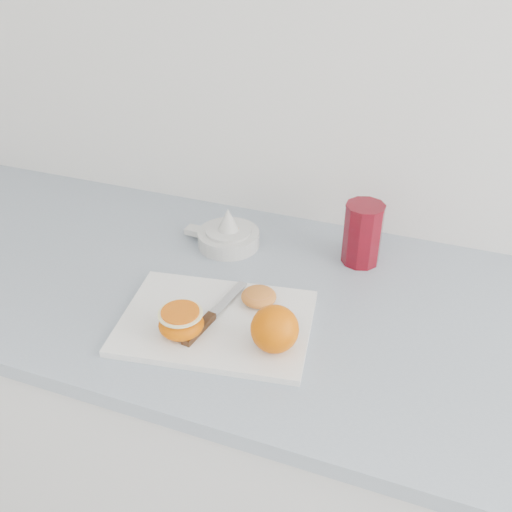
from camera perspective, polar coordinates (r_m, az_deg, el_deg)
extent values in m
cube|color=white|center=(1.16, 5.06, 24.17)|extent=(4.00, 0.04, 2.70)
cube|color=silver|center=(1.37, 3.83, -20.00)|extent=(2.28, 0.60, 0.86)
cube|color=#99A5B0|center=(1.05, 4.72, -5.28)|extent=(2.34, 0.64, 0.03)
cube|color=white|center=(0.99, -4.03, -6.62)|extent=(0.36, 0.28, 0.01)
sphere|color=orange|center=(0.91, 1.88, -7.30)|extent=(0.08, 0.08, 0.08)
ellipsoid|color=orange|center=(0.95, -7.48, -6.75)|extent=(0.08, 0.08, 0.04)
cylinder|color=#FAF5AD|center=(0.94, -7.58, -5.72)|extent=(0.07, 0.07, 0.00)
cylinder|color=orange|center=(0.94, -7.59, -5.59)|extent=(0.06, 0.06, 0.00)
ellipsoid|color=#C86D26|center=(1.01, 0.27, -4.07)|extent=(0.06, 0.06, 0.03)
cylinder|color=#D07038|center=(1.01, 0.27, -3.70)|extent=(0.05, 0.05, 0.00)
cube|color=#3F2914|center=(0.96, -5.72, -7.24)|extent=(0.03, 0.08, 0.01)
cube|color=#B7B7BC|center=(1.02, -2.76, -4.21)|extent=(0.03, 0.11, 0.00)
cylinder|color=#B7B7BC|center=(0.96, -5.72, -7.24)|extent=(0.00, 0.00, 0.01)
cylinder|color=white|center=(1.20, -2.75, 1.75)|extent=(0.13, 0.13, 0.03)
cylinder|color=white|center=(1.19, -2.78, 2.55)|extent=(0.10, 0.10, 0.01)
cone|color=white|center=(1.17, -2.81, 3.70)|extent=(0.04, 0.04, 0.05)
cube|color=white|center=(1.23, -6.06, 2.52)|extent=(0.04, 0.03, 0.01)
ellipsoid|color=#C66410|center=(1.17, -2.43, 2.51)|extent=(0.01, 0.01, 0.00)
ellipsoid|color=#C66410|center=(1.20, -3.07, 3.13)|extent=(0.01, 0.01, 0.00)
ellipsoid|color=#C66410|center=(1.17, -3.14, 2.49)|extent=(0.01, 0.01, 0.00)
ellipsoid|color=#C66410|center=(1.18, -1.90, 2.77)|extent=(0.01, 0.01, 0.00)
cylinder|color=maroon|center=(1.14, 10.60, 2.12)|extent=(0.08, 0.08, 0.12)
cylinder|color=orange|center=(1.16, 10.37, 0.11)|extent=(0.06, 0.06, 0.02)
cylinder|color=maroon|center=(1.11, 10.93, 4.94)|extent=(0.08, 0.08, 0.00)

